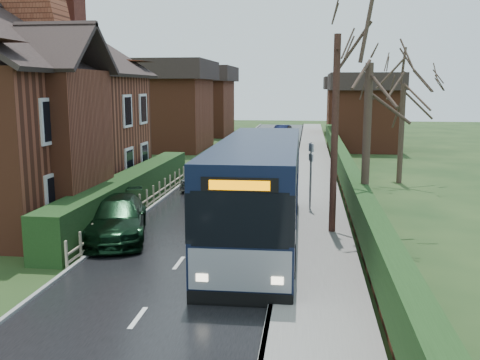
# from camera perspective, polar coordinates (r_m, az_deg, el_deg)

# --- Properties ---
(ground) EXTENTS (140.00, 140.00, 0.00)m
(ground) POSITION_cam_1_polar(r_m,az_deg,el_deg) (18.60, -5.06, -6.90)
(ground) COLOR #384E21
(ground) RESTS_ON ground
(road) EXTENTS (6.00, 100.00, 0.02)m
(road) POSITION_cam_1_polar(r_m,az_deg,el_deg) (28.16, -0.71, -1.06)
(road) COLOR black
(road) RESTS_ON ground
(pavement) EXTENTS (2.50, 100.00, 0.14)m
(pavement) POSITION_cam_1_polar(r_m,az_deg,el_deg) (27.89, 7.98, -1.14)
(pavement) COLOR slate
(pavement) RESTS_ON ground
(kerb_right) EXTENTS (0.12, 100.00, 0.14)m
(kerb_right) POSITION_cam_1_polar(r_m,az_deg,el_deg) (27.90, 5.51, -1.08)
(kerb_right) COLOR gray
(kerb_right) RESTS_ON ground
(kerb_left) EXTENTS (0.12, 100.00, 0.10)m
(kerb_left) POSITION_cam_1_polar(r_m,az_deg,el_deg) (28.74, -6.74, -0.82)
(kerb_left) COLOR gray
(kerb_left) RESTS_ON ground
(front_hedge) EXTENTS (1.20, 16.00, 1.60)m
(front_hedge) POSITION_cam_1_polar(r_m,az_deg,el_deg) (24.13, -11.61, -1.21)
(front_hedge) COLOR black
(front_hedge) RESTS_ON ground
(picket_fence) EXTENTS (0.10, 16.00, 0.90)m
(picket_fence) POSITION_cam_1_polar(r_m,az_deg,el_deg) (23.97, -9.88, -2.08)
(picket_fence) COLOR tan
(picket_fence) RESTS_ON ground
(right_wall_hedge) EXTENTS (0.60, 50.00, 1.80)m
(right_wall_hedge) POSITION_cam_1_polar(r_m,az_deg,el_deg) (27.78, 11.22, 0.72)
(right_wall_hedge) COLOR brown
(right_wall_hedge) RESTS_ON ground
(brick_house) EXTENTS (9.30, 14.60, 10.30)m
(brick_house) POSITION_cam_1_polar(r_m,az_deg,el_deg) (25.51, -22.47, 6.94)
(brick_house) COLOR brown
(brick_house) RESTS_ON ground
(bus) EXTENTS (2.83, 11.71, 3.54)m
(bus) POSITION_cam_1_polar(r_m,az_deg,el_deg) (18.53, 2.00, -1.32)
(bus) COLOR black
(bus) RESTS_ON ground
(car_silver) EXTENTS (2.42, 4.21, 1.35)m
(car_silver) POSITION_cam_1_polar(r_m,az_deg,el_deg) (28.53, -3.62, 0.42)
(car_silver) COLOR #AEADB2
(car_silver) RESTS_ON ground
(car_green) EXTENTS (3.33, 5.39, 1.46)m
(car_green) POSITION_cam_1_polar(r_m,az_deg,el_deg) (19.69, -13.05, -3.97)
(car_green) COLOR black
(car_green) RESTS_ON ground
(car_distant) EXTENTS (2.22, 4.28, 1.34)m
(car_distant) POSITION_cam_1_polar(r_m,az_deg,el_deg) (58.28, 4.70, 5.24)
(car_distant) COLOR #111633
(car_distant) RESTS_ON ground
(bus_stop_sign) EXTENTS (0.22, 0.45, 3.04)m
(bus_stop_sign) POSITION_cam_1_polar(r_m,az_deg,el_deg) (23.07, 7.57, 1.44)
(bus_stop_sign) COLOR slate
(bus_stop_sign) RESTS_ON ground
(telegraph_pole) EXTENTS (0.25, 0.92, 7.17)m
(telegraph_pole) POSITION_cam_1_polar(r_m,az_deg,el_deg) (19.39, 10.07, 4.62)
(telegraph_pole) COLOR black
(telegraph_pole) RESTS_ON ground
(tree_right_near) EXTENTS (4.12, 4.12, 8.89)m
(tree_right_near) POSITION_cam_1_polar(r_m,az_deg,el_deg) (20.20, 13.73, 13.25)
(tree_right_near) COLOR #35271F
(tree_right_near) RESTS_ON ground
(tree_right_far) EXTENTS (4.10, 4.10, 7.92)m
(tree_right_far) POSITION_cam_1_polar(r_m,az_deg,el_deg) (31.10, 17.12, 10.49)
(tree_right_far) COLOR #372820
(tree_right_far) RESTS_ON ground
(tree_house_side) EXTENTS (4.37, 4.37, 9.92)m
(tree_house_side) POSITION_cam_1_polar(r_m,az_deg,el_deg) (36.56, -15.06, 12.78)
(tree_house_side) COLOR #3B2D23
(tree_house_side) RESTS_ON ground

